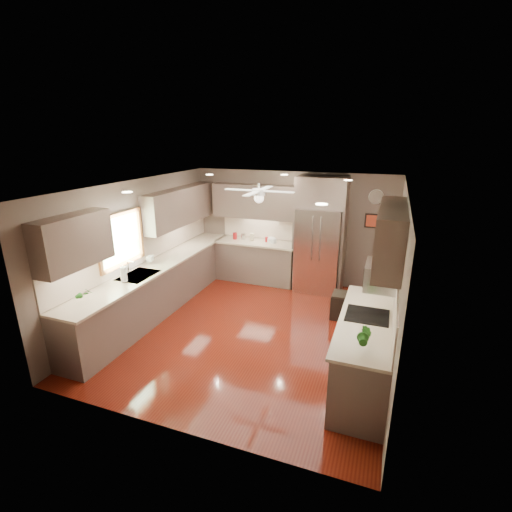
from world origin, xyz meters
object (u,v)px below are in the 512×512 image
Objects in this scene: canister_c at (252,237)px; refrigerator at (319,237)px; microwave at (381,275)px; stool at (343,306)px; potted_plant_right at (364,336)px; canister_b at (243,237)px; soap_bottle at (151,258)px; potted_plant_left at (85,294)px; canister_d at (267,239)px; paper_towel at (124,274)px; canister_a at (235,236)px; bowl at (272,242)px.

refrigerator reaches higher than canister_c.
microwave reaches higher than canister_c.
microwave reaches higher than stool.
microwave is (0.10, 0.99, 0.39)m from potted_plant_right.
canister_b is at bearing 177.27° from refrigerator.
potted_plant_left is at bearing -85.92° from soap_bottle.
canister_c is 0.35m from canister_d.
paper_towel is (-1.43, -3.08, 0.08)m from canister_d.
canister_a is 0.20m from canister_b.
soap_bottle is 0.69× the size of potted_plant_right.
refrigerator is (2.65, 3.84, 0.11)m from potted_plant_left.
bowl is (0.49, -0.05, -0.06)m from canister_c.
potted_plant_left is 0.11× the size of refrigerator.
refrigerator reaches higher than microwave.
canister_b reaches higher than canister_d.
stool is at bearing -24.28° from canister_a.
canister_b is at bearing 175.03° from bowl.
potted_plant_left is (0.13, -1.77, 0.03)m from soap_bottle.
microwave is 4.00m from paper_towel.
paper_towel is at bearing -105.67° from canister_b.
refrigerator reaches higher than canister_a.
stool is 1.80× the size of paper_towel.
canister_c is 4.68m from potted_plant_right.
microwave is (3.97, 1.13, 0.40)m from potted_plant_left.
canister_d is 0.36× the size of potted_plant_right.
canister_b is 0.74× the size of soap_bottle.
canister_a is 0.32× the size of stool.
refrigerator is (2.77, 2.07, 0.14)m from soap_bottle.
canister_c reaches higher than canister_d.
potted_plant_left is at bearing -90.60° from paper_towel.
canister_d is at bearing -0.38° from canister_b.
potted_plant_right is (4.00, -1.63, 0.05)m from soap_bottle.
stool is (0.71, -1.17, -0.95)m from refrigerator.
canister_a is at bearing 130.46° from potted_plant_right.
canister_d is at bearing 65.04° from paper_towel.
microwave is at bearing -63.91° from refrigerator.
soap_bottle reaches higher than canister_b.
canister_d is 3.40m from paper_towel.
bowl is at bearing -22.85° from canister_d.
canister_c is 0.78× the size of soap_bottle.
microwave reaches higher than paper_towel.
canister_b is at bearing 137.99° from microwave.
potted_plant_right is at bearing -22.20° from soap_bottle.
canister_b is 0.57× the size of potted_plant_left.
microwave is at bearing -47.77° from canister_d.
canister_b is 1.79m from refrigerator.
canister_a is at bearing 69.02° from soap_bottle.
canister_d is at bearing 157.15° from bowl.
paper_towel reaches higher than canister_b.
potted_plant_left is at bearing -164.17° from microwave.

